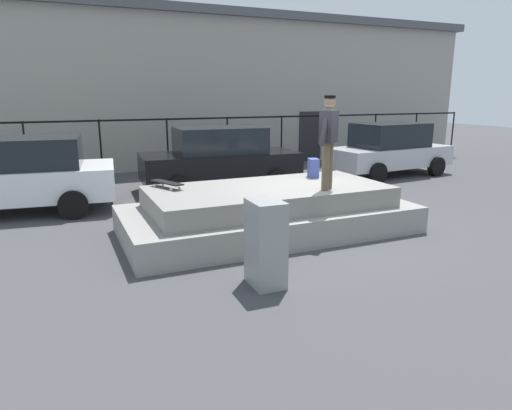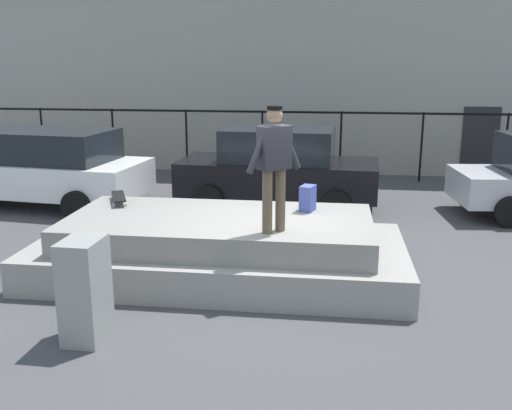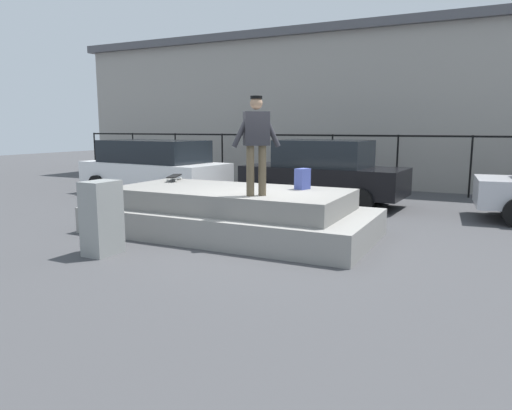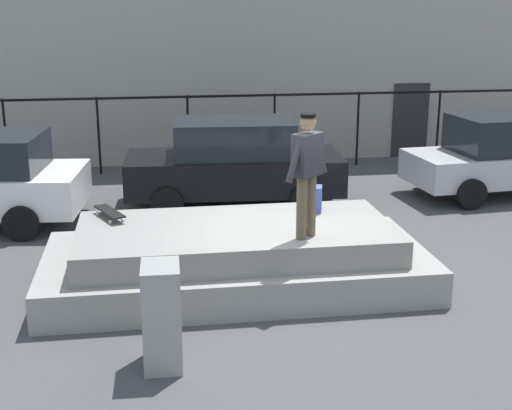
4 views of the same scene
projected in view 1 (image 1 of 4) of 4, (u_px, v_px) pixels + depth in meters
ground_plane at (313, 231)px, 9.23m from camera, size 60.00×60.00×0.00m
concrete_ledge at (269, 211)px, 9.07m from camera, size 5.69×2.72×0.92m
skateboarder at (328, 136)px, 8.47m from camera, size 0.74×0.64×1.75m
skateboard at (167, 183)px, 8.80m from camera, size 0.51×0.82×0.12m
backpack at (313, 168)px, 9.90m from camera, size 0.27×0.33×0.41m
car_white_hatchback_near at (4, 174)px, 10.39m from camera, size 4.97×2.64×1.74m
car_black_sedan_mid at (220, 158)px, 13.01m from camera, size 4.53×2.31×1.79m
car_silver_sedan_far at (389, 149)px, 15.30m from camera, size 4.43×2.29×1.75m
utility_box at (266, 243)px, 6.48m from camera, size 0.46×0.61×1.25m
fence_row at (198, 134)px, 15.92m from camera, size 24.06×0.06×1.90m
warehouse_building at (163, 90)px, 20.13m from camera, size 25.45×9.12×5.72m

